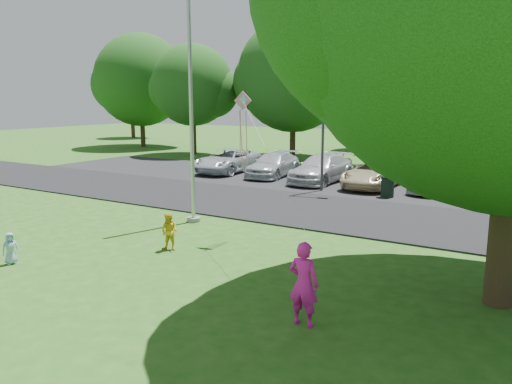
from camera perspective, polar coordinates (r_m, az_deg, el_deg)
The scene contains 13 objects.
ground at distance 12.85m, azimuth -8.49°, elevation -9.99°, with size 120.00×120.00×0.00m, color #245616.
park_road at distance 20.31m, azimuth 7.77°, elevation -2.16°, with size 60.00×6.00×0.06m, color black.
parking_strip at distance 26.31m, azimuth 13.35°, elevation 0.59°, with size 42.00×7.00×0.06m, color black.
flagpole at distance 18.13m, azimuth -7.43°, elevation 9.51°, with size 0.50×0.50×10.00m.
street_lamp at distance 24.16m, azimuth 8.32°, elevation 9.11°, with size 1.81×0.49×6.48m.
trash_can at distance 23.47m, azimuth 14.79°, elevation 0.50°, with size 0.63×0.63×1.00m.
tree_row at distance 34.06m, azimuth 20.96°, elevation 12.02°, with size 64.35×11.94×10.88m.
horizon_trees at distance 43.28m, azimuth 26.39°, elevation 9.33°, with size 77.46×7.20×7.02m.
parked_cars at distance 26.28m, azimuth 13.17°, elevation 2.20°, with size 20.47×5.62×1.47m.
woman at distance 10.14m, azimuth 5.47°, elevation -10.41°, with size 0.64×0.42×1.75m, color #EF1FA8.
child_yellow at distance 15.20m, azimuth -9.86°, elevation -4.50°, with size 0.56×0.43×1.15m, color yellow.
child_blue at distance 15.36m, azimuth -26.27°, elevation -5.80°, with size 0.44×0.28×0.89m, color #8DB1D9.
kite at distance 15.45m, azimuth -1.39°, elevation 8.58°, with size 4.63×4.87×2.75m.
Camera 1 is at (7.70, -9.25, 4.52)m, focal length 35.00 mm.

